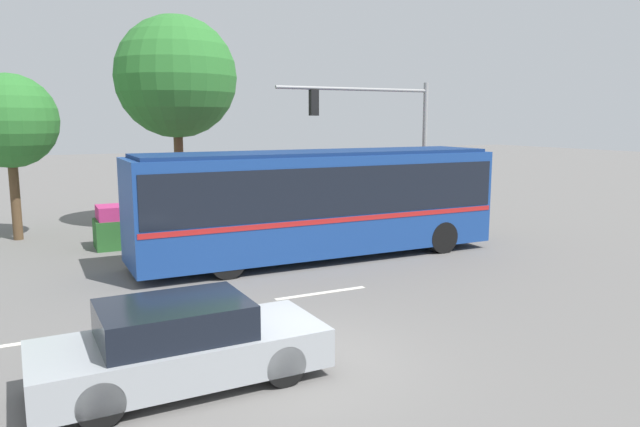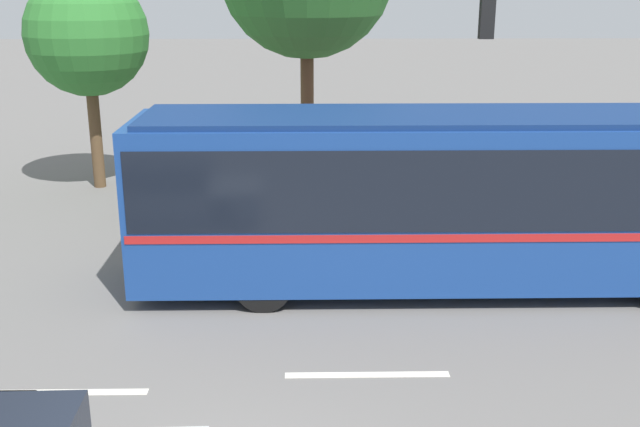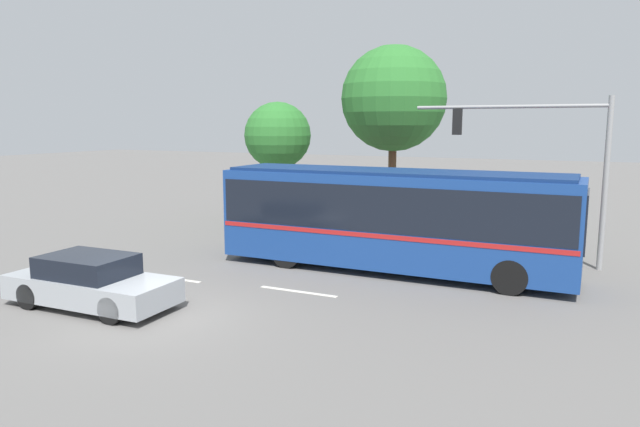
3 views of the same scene
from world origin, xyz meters
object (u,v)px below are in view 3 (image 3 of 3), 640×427
Objects in this scene: traffic_light_pole at (550,151)px; street_tree_left at (278,136)px; city_bus at (393,214)px; sedan_foreground at (91,283)px; street_tree_centre at (394,99)px.

street_tree_left is at bearing -18.35° from traffic_light_pole.
sedan_foreground is at bearing -130.20° from city_bus.
street_tree_centre is at bearing 1.50° from street_tree_left.
street_tree_left is at bearing 139.04° from city_bus.
sedan_foreground is at bearing 44.23° from traffic_light_pole.
city_bus is 2.47× the size of sedan_foreground.
traffic_light_pole is at bearing 35.19° from city_bus.
street_tree_left is (-2.42, 14.12, 3.47)m from sedan_foreground.
street_tree_centre reaches higher than sedan_foreground.
street_tree_centre is at bearing 108.78° from city_bus.
traffic_light_pole is (4.34, 3.04, 1.97)m from city_bus.
sedan_foreground is 14.59m from traffic_light_pole.
city_bus is 1.39× the size of street_tree_centre.
traffic_light_pole is 13.30m from street_tree_left.
street_tree_centre reaches higher than traffic_light_pole.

